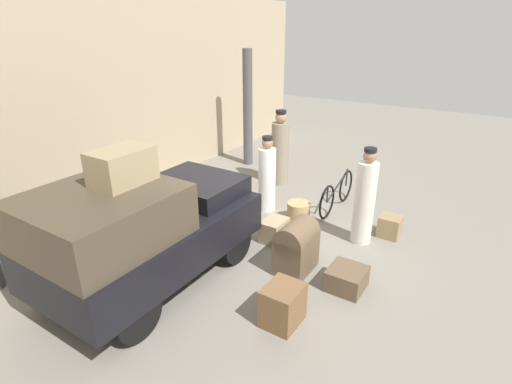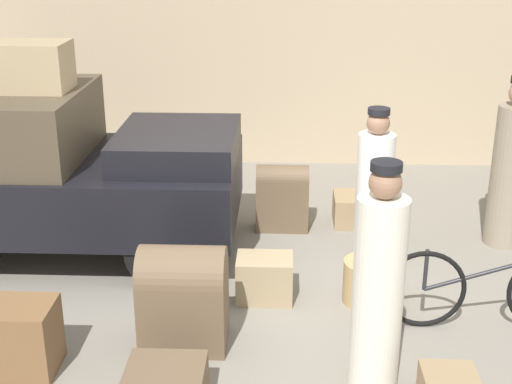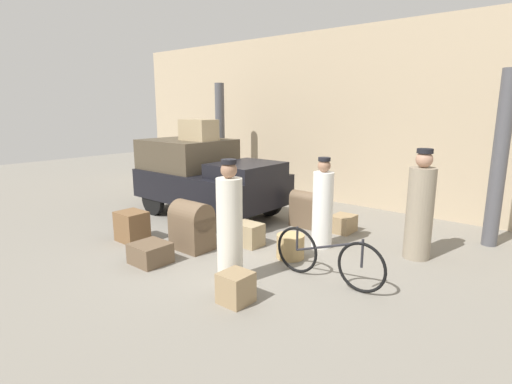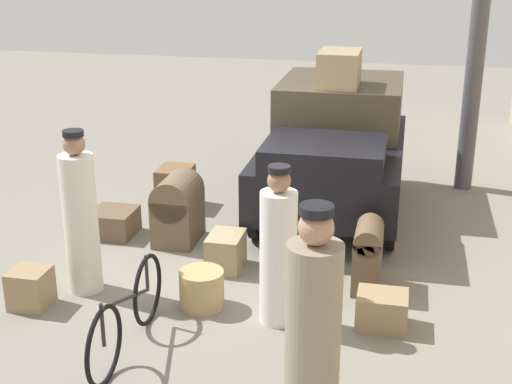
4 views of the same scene
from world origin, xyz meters
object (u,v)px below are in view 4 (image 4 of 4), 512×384
bicycle (127,315)px  suitcase_small_leather (31,288)px  porter_with_bicycle (313,328)px  suitcase_black_upright (178,208)px  trunk_on_truck_roof (339,68)px  trunk_barrel_dark (368,253)px  truck (335,145)px  trunk_umber_medium (114,222)px  suitcase_tan_flat (382,310)px  conductor_in_dark_uniform (278,252)px  trunk_wicker_pale (226,251)px  wicker_basket (202,289)px  trunk_large_brown (176,187)px  porter_standing_middle (81,219)px

bicycle → suitcase_small_leather: (-0.59, -1.34, -0.17)m
porter_with_bicycle → suitcase_black_upright: porter_with_bicycle is taller
trunk_on_truck_roof → bicycle: bearing=-18.6°
trunk_barrel_dark → suitcase_small_leather: bearing=-71.0°
truck → porter_with_bicycle: size_ratio=1.86×
trunk_umber_medium → suitcase_tan_flat: suitcase_tan_flat is taller
conductor_in_dark_uniform → bicycle: bearing=-56.2°
trunk_umber_medium → trunk_wicker_pale: size_ratio=1.09×
trunk_wicker_pale → trunk_barrel_dark: bearing=84.8°
wicker_basket → trunk_on_truck_roof: (-3.40, 1.04, 1.80)m
truck → trunk_large_brown: truck is taller
conductor_in_dark_uniform → suitcase_black_upright: conductor_in_dark_uniform is taller
porter_standing_middle → trunk_wicker_pale: size_ratio=3.47×
trunk_on_truck_roof → trunk_umber_medium: bearing=-57.2°
bicycle → conductor_in_dark_uniform: bearing=123.8°
wicker_basket → porter_with_bicycle: size_ratio=0.25×
trunk_umber_medium → suitcase_tan_flat: bearing=65.3°
suitcase_black_upright → suitcase_tan_flat: suitcase_black_upright is taller
trunk_wicker_pale → suitcase_tan_flat: bearing=62.6°
porter_with_bicycle → trunk_umber_medium: (-3.30, -3.08, -0.69)m
porter_standing_middle → suitcase_small_leather: porter_standing_middle is taller
trunk_barrel_dark → suitcase_black_upright: 2.60m
truck → porter_with_bicycle: bearing=4.3°
suitcase_small_leather → suitcase_tan_flat: suitcase_small_leather is taller
porter_standing_middle → trunk_large_brown: bearing=177.0°
porter_standing_middle → trunk_wicker_pale: (-0.86, 1.39, -0.63)m
porter_with_bicycle → suitcase_tan_flat: porter_with_bicycle is taller
truck → conductor_in_dark_uniform: 3.34m
suitcase_tan_flat → trunk_large_brown: bearing=-132.5°
bicycle → porter_with_bicycle: 2.02m
porter_standing_middle → trunk_umber_medium: 1.70m
truck → trunk_on_truck_roof: 1.07m
suitcase_black_upright → trunk_umber_medium: bearing=-91.1°
porter_standing_middle → conductor_in_dark_uniform: 2.23m
wicker_basket → trunk_on_truck_roof: trunk_on_truck_roof is taller
trunk_barrel_dark → suitcase_tan_flat: trunk_barrel_dark is taller
porter_with_bicycle → trunk_umber_medium: size_ratio=3.26×
porter_with_bicycle → trunk_wicker_pale: 3.04m
conductor_in_dark_uniform → suitcase_tan_flat: (-0.11, 1.05, -0.58)m
wicker_basket → trunk_umber_medium: wicker_basket is taller
porter_with_bicycle → trunk_wicker_pale: size_ratio=3.55×
porter_standing_middle → trunk_on_truck_roof: trunk_on_truck_roof is taller
bicycle → trunk_barrel_dark: 2.77m
suitcase_small_leather → trunk_on_truck_roof: trunk_on_truck_roof is taller
trunk_barrel_dark → trunk_wicker_pale: size_ratio=1.48×
suitcase_black_upright → trunk_on_truck_roof: size_ratio=1.07×
suitcase_black_upright → suitcase_small_leather: bearing=-26.3°
wicker_basket → suitcase_small_leather: bearing=-78.1°
wicker_basket → trunk_large_brown: bearing=-156.7°
trunk_umber_medium → porter_with_bicycle: bearing=43.1°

